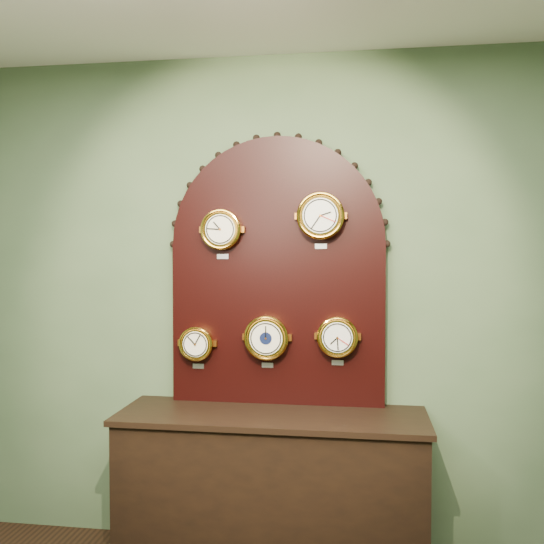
% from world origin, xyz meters
% --- Properties ---
extents(wall_back, '(4.00, 0.00, 4.00)m').
position_xyz_m(wall_back, '(0.00, 2.50, 1.40)').
color(wall_back, '#4D6545').
rests_on(wall_back, ground).
extents(shop_counter, '(1.60, 0.50, 0.80)m').
position_xyz_m(shop_counter, '(0.00, 2.23, 0.40)').
color(shop_counter, black).
rests_on(shop_counter, ground_plane).
extents(display_board, '(1.26, 0.06, 1.53)m').
position_xyz_m(display_board, '(0.00, 2.45, 1.63)').
color(display_board, black).
rests_on(display_board, shop_counter).
extents(roman_clock, '(0.23, 0.08, 0.28)m').
position_xyz_m(roman_clock, '(-0.31, 2.38, 1.81)').
color(roman_clock, gold).
rests_on(roman_clock, display_board).
extents(arabic_clock, '(0.26, 0.08, 0.31)m').
position_xyz_m(arabic_clock, '(0.25, 2.38, 1.88)').
color(arabic_clock, gold).
rests_on(arabic_clock, display_board).
extents(hygrometer, '(0.19, 0.08, 0.25)m').
position_xyz_m(hygrometer, '(-0.45, 2.38, 1.17)').
color(hygrometer, gold).
rests_on(hygrometer, display_board).
extents(barometer, '(0.25, 0.08, 0.30)m').
position_xyz_m(barometer, '(-0.05, 2.38, 1.21)').
color(barometer, gold).
rests_on(barometer, display_board).
extents(tide_clock, '(0.22, 0.08, 0.27)m').
position_xyz_m(tide_clock, '(0.34, 2.38, 1.22)').
color(tide_clock, gold).
rests_on(tide_clock, display_board).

